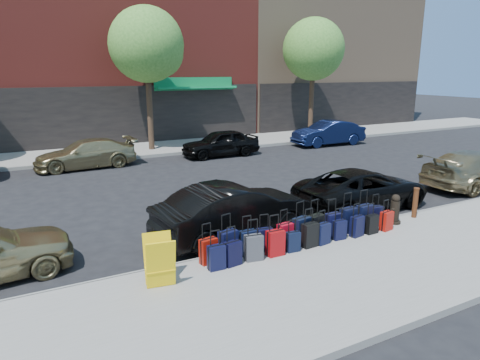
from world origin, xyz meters
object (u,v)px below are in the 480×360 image
bollard (415,202)px  car_near_1 (235,211)px  tree_right (315,51)px  car_far_3 (328,133)px  car_near_3 (478,169)px  car_far_2 (221,143)px  fire_hydrant (395,210)px  car_far_1 (86,154)px  suitcase_front_5 (301,230)px  tree_center (149,47)px  car_near_2 (362,189)px  display_rack (160,261)px

bollard → car_near_1: (-5.06, 1.43, 0.11)m
tree_right → car_far_3: (-0.89, -2.73, -4.70)m
car_near_3 → car_far_2: (-5.95, 9.87, -0.01)m
fire_hydrant → car_far_2: 11.55m
car_far_1 → car_far_2: car_far_2 is taller
car_far_1 → car_far_3: bearing=86.2°
suitcase_front_5 → car_near_3: car_near_3 is taller
tree_center → fire_hydrant: tree_center is taller
suitcase_front_5 → tree_right: bearing=41.0°
tree_center → car_near_3: tree_center is taller
bollard → car_near_3: size_ratio=0.18×
suitcase_front_5 → car_near_3: bearing=-1.1°
suitcase_front_5 → fire_hydrant: (3.12, -0.03, 0.05)m
tree_center → suitcase_front_5: 15.17m
car_near_1 → suitcase_front_5: bearing=-150.9°
suitcase_front_5 → car_near_2: (3.63, 1.77, 0.14)m
car_near_1 → car_far_3: size_ratio=1.00×
tree_center → car_near_2: 13.77m
suitcase_front_5 → car_far_3: car_far_3 is taller
suitcase_front_5 → car_far_1: 12.33m
car_near_2 → bollard: bearing=-169.5°
tree_right → fire_hydrant: 17.16m
car_near_3 → tree_center: bearing=34.9°
tree_right → car_near_3: bearing=-98.7°
suitcase_front_5 → car_near_1: size_ratio=0.24×
car_near_1 → bollard: bearing=-112.7°
fire_hydrant → display_rack: size_ratio=0.82×
suitcase_front_5 → car_far_2: (3.26, 11.52, 0.20)m
tree_right → car_far_2: tree_right is taller
suitcase_front_5 → display_rack: 3.72m
car_near_2 → car_far_3: (6.62, 9.83, 0.09)m
suitcase_front_5 → car_far_3: size_ratio=0.24×
car_far_1 → car_far_2: 6.50m
tree_right → bollard: size_ratio=8.31×
display_rack → car_near_2: (7.32, 2.20, -0.02)m
tree_center → fire_hydrant: bearing=-80.2°
car_near_2 → car_far_3: car_far_3 is taller
display_rack → car_far_3: size_ratio=0.23×
suitcase_front_5 → tree_center: bearing=76.2°
car_near_2 → car_far_3: bearing=-35.3°
suitcase_front_5 → car_far_2: 11.97m
car_near_3 → car_far_2: bearing=32.0°
car_far_1 → display_rack: bearing=-4.7°
fire_hydrant → car_far_2: (0.14, 11.55, 0.15)m
display_rack → car_near_2: car_near_2 is taller
tree_right → car_far_1: (-14.37, -2.44, -4.78)m
car_near_2 → fire_hydrant: bearing=162.7°
fire_hydrant → car_near_3: 6.31m
tree_center → car_far_1: (-3.87, -2.44, -4.78)m
car_far_3 → suitcase_front_5: bearing=-38.8°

